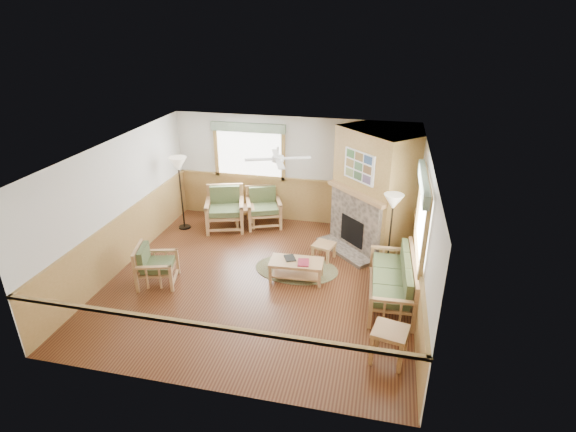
% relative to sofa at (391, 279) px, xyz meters
% --- Properties ---
extents(floor, '(6.00, 6.00, 0.01)m').
position_rel_sofa_xyz_m(floor, '(-2.55, 0.13, -0.45)').
color(floor, '#502A16').
rests_on(floor, ground).
extents(ceiling, '(6.00, 6.00, 0.01)m').
position_rel_sofa_xyz_m(ceiling, '(-2.55, 0.13, 2.26)').
color(ceiling, white).
rests_on(ceiling, floor).
extents(wall_back, '(6.00, 0.02, 2.70)m').
position_rel_sofa_xyz_m(wall_back, '(-2.55, 3.13, 0.91)').
color(wall_back, silver).
rests_on(wall_back, floor).
extents(wall_front, '(6.00, 0.02, 2.70)m').
position_rel_sofa_xyz_m(wall_front, '(-2.55, -2.87, 0.91)').
color(wall_front, silver).
rests_on(wall_front, floor).
extents(wall_left, '(0.02, 6.00, 2.70)m').
position_rel_sofa_xyz_m(wall_left, '(-5.55, 0.13, 0.91)').
color(wall_left, silver).
rests_on(wall_left, floor).
extents(wall_right, '(0.02, 6.00, 2.70)m').
position_rel_sofa_xyz_m(wall_right, '(0.45, 0.13, 0.91)').
color(wall_right, silver).
rests_on(wall_right, floor).
extents(wainscot, '(6.00, 6.00, 1.10)m').
position_rel_sofa_xyz_m(wainscot, '(-2.55, 0.13, 0.11)').
color(wainscot, '#A47E43').
rests_on(wainscot, floor).
extents(fireplace, '(3.11, 3.11, 2.70)m').
position_rel_sofa_xyz_m(fireplace, '(-0.50, 2.18, 0.91)').
color(fireplace, '#A47E43').
rests_on(fireplace, floor).
extents(window_back, '(1.90, 0.16, 1.50)m').
position_rel_sofa_xyz_m(window_back, '(-3.65, 3.09, 2.09)').
color(window_back, white).
rests_on(window_back, wall_back).
extents(window_right, '(0.16, 1.90, 1.50)m').
position_rel_sofa_xyz_m(window_right, '(0.41, -0.07, 2.09)').
color(window_right, white).
rests_on(window_right, wall_right).
extents(ceiling_fan, '(1.59, 1.59, 0.36)m').
position_rel_sofa_xyz_m(ceiling_fan, '(-2.25, 0.43, 2.22)').
color(ceiling_fan, white).
rests_on(ceiling_fan, ceiling).
extents(sofa, '(1.95, 0.86, 0.88)m').
position_rel_sofa_xyz_m(sofa, '(0.00, 0.00, 0.00)').
color(sofa, '#AB7E50').
rests_on(sofa, floor).
extents(armchair_back_left, '(1.14, 1.14, 1.02)m').
position_rel_sofa_xyz_m(armchair_back_left, '(-4.08, 2.28, 0.07)').
color(armchair_back_left, '#AB7E50').
rests_on(armchair_back_left, floor).
extents(armchair_back_right, '(1.08, 1.08, 0.94)m').
position_rel_sofa_xyz_m(armchair_back_right, '(-3.19, 2.68, 0.03)').
color(armchair_back_right, '#AB7E50').
rests_on(armchair_back_right, floor).
extents(armchair_left, '(0.89, 0.89, 0.81)m').
position_rel_sofa_xyz_m(armchair_left, '(-4.53, -0.42, -0.04)').
color(armchair_left, '#AB7E50').
rests_on(armchair_left, floor).
extents(coffee_table, '(1.08, 0.58, 0.42)m').
position_rel_sofa_xyz_m(coffee_table, '(-1.86, 0.30, -0.23)').
color(coffee_table, '#AB7E50').
rests_on(coffee_table, floor).
extents(end_table_chairs, '(0.62, 0.61, 0.54)m').
position_rel_sofa_xyz_m(end_table_chairs, '(-3.63, 2.44, -0.17)').
color(end_table_chairs, '#AB7E50').
rests_on(end_table_chairs, floor).
extents(end_table_sofa, '(0.60, 0.59, 0.58)m').
position_rel_sofa_xyz_m(end_table_sofa, '(0.00, -1.67, -0.15)').
color(end_table_sofa, '#AB7E50').
rests_on(end_table_sofa, floor).
extents(footstool, '(0.53, 0.53, 0.37)m').
position_rel_sofa_xyz_m(footstool, '(-1.44, 1.25, -0.26)').
color(footstool, '#AB7E50').
rests_on(footstool, floor).
extents(braided_rug, '(1.91, 1.91, 0.01)m').
position_rel_sofa_xyz_m(braided_rug, '(-1.93, 0.68, -0.44)').
color(braided_rug, brown).
rests_on(braided_rug, floor).
extents(floor_lamp_left, '(0.48, 0.48, 1.85)m').
position_rel_sofa_xyz_m(floor_lamp_left, '(-5.10, 2.05, 0.48)').
color(floor_lamp_left, black).
rests_on(floor_lamp_left, floor).
extents(floor_lamp_right, '(0.40, 0.40, 1.71)m').
position_rel_sofa_xyz_m(floor_lamp_right, '(-0.08, 1.08, 0.41)').
color(floor_lamp_right, black).
rests_on(floor_lamp_right, floor).
extents(book_red, '(0.26, 0.33, 0.03)m').
position_rel_sofa_xyz_m(book_red, '(-1.71, 0.25, 0.01)').
color(book_red, maroon).
rests_on(book_red, coffee_table).
extents(book_dark, '(0.30, 0.33, 0.03)m').
position_rel_sofa_xyz_m(book_dark, '(-2.01, 0.37, 0.01)').
color(book_dark, black).
rests_on(book_dark, coffee_table).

